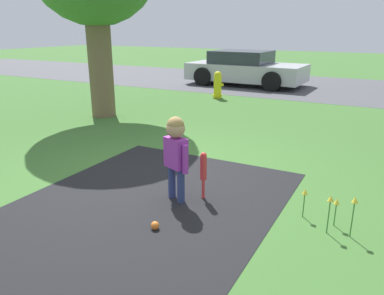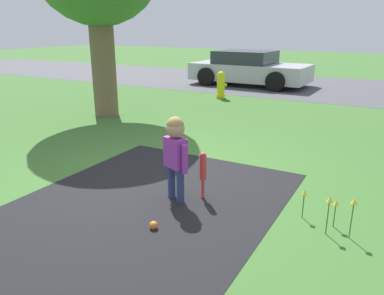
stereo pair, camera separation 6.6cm
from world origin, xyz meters
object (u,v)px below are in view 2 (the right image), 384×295
sports_ball (154,225)px  baseball_bat (203,169)px  child (175,147)px  parked_car (249,69)px  fire_hydrant (221,85)px

sports_ball → baseball_bat: bearing=83.1°
baseball_bat → child: bearing=-145.8°
child → parked_car: size_ratio=0.25×
fire_hydrant → sports_ball: bearing=-70.4°
baseball_bat → sports_ball: bearing=-96.9°
baseball_bat → fire_hydrant: 6.82m
sports_ball → fire_hydrant: (-2.56, 7.18, 0.34)m
sports_ball → parked_car: parked_car is taller
baseball_bat → fire_hydrant: bearing=113.0°
fire_hydrant → child: bearing=-69.7°
child → parked_car: parked_car is taller
baseball_bat → fire_hydrant: (-2.67, 6.28, -0.00)m
fire_hydrant → parked_car: 2.93m
sports_ball → fire_hydrant: size_ratio=0.11×
child → baseball_bat: size_ratio=1.74×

